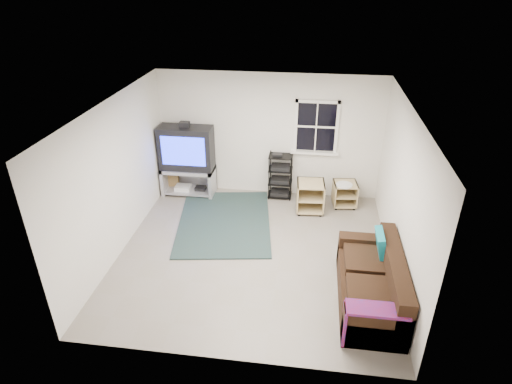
# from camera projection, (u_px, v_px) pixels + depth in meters

# --- Properties ---
(room) EXTENTS (4.60, 4.62, 4.60)m
(room) POSITION_uv_depth(u_px,v_px,m) (316.00, 130.00, 8.61)
(room) COLOR slate
(room) RESTS_ON ground
(tv_unit) EXTENTS (1.11, 0.55, 1.63)m
(tv_unit) POSITION_uv_depth(u_px,v_px,m) (187.00, 155.00, 8.97)
(tv_unit) COLOR #A6A6AF
(tv_unit) RESTS_ON ground
(av_rack) EXTENTS (0.50, 0.36, 0.99)m
(av_rack) POSITION_uv_depth(u_px,v_px,m) (280.00, 178.00, 9.04)
(av_rack) COLOR black
(av_rack) RESTS_ON ground
(side_table_left) EXTENTS (0.57, 0.57, 0.63)m
(side_table_left) POSITION_uv_depth(u_px,v_px,m) (310.00, 195.00, 8.59)
(side_table_left) COLOR tan
(side_table_left) RESTS_ON ground
(side_table_right) EXTENTS (0.52, 0.52, 0.54)m
(side_table_right) POSITION_uv_depth(u_px,v_px,m) (344.00, 192.00, 8.78)
(side_table_right) COLOR tan
(side_table_right) RESTS_ON ground
(sofa) EXTENTS (0.86, 1.93, 0.88)m
(sofa) POSITION_uv_depth(u_px,v_px,m) (373.00, 285.00, 6.22)
(sofa) COLOR black
(sofa) RESTS_ON ground
(shag_rug) EXTENTS (2.07, 2.62, 0.03)m
(shag_rug) POSITION_uv_depth(u_px,v_px,m) (224.00, 222.00, 8.30)
(shag_rug) COLOR #2F2215
(shag_rug) RESTS_ON ground
(paper_bag) EXTENTS (0.34, 0.25, 0.45)m
(paper_bag) POSITION_uv_depth(u_px,v_px,m) (172.00, 180.00, 9.46)
(paper_bag) COLOR olive
(paper_bag) RESTS_ON ground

